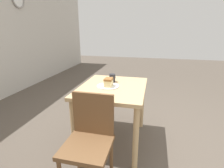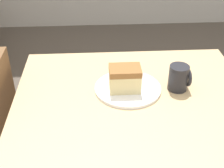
{
  "view_description": "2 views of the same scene",
  "coord_description": "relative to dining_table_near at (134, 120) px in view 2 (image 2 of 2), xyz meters",
  "views": [
    {
      "loc": [
        -1.85,
        -0.0,
        1.4
      ],
      "look_at": [
        0.06,
        0.46,
        0.78
      ],
      "focal_mm": 28.0,
      "sensor_mm": 36.0,
      "label": 1
    },
    {
      "loc": [
        -0.07,
        -0.53,
        1.44
      ],
      "look_at": [
        -0.0,
        0.53,
        0.76
      ],
      "focal_mm": 50.0,
      "sensor_mm": 36.0,
      "label": 2
    }
  ],
  "objects": [
    {
      "name": "plate",
      "position": [
        -0.02,
        0.05,
        0.12
      ],
      "size": [
        0.27,
        0.27,
        0.01
      ],
      "color": "white",
      "rests_on": "dining_table_near"
    },
    {
      "name": "cake_slice",
      "position": [
        -0.04,
        0.04,
        0.18
      ],
      "size": [
        0.12,
        0.09,
        0.1
      ],
      "color": "beige",
      "rests_on": "plate"
    },
    {
      "name": "dining_table_near",
      "position": [
        0.0,
        0.0,
        0.0
      ],
      "size": [
        0.93,
        0.77,
        0.74
      ],
      "color": "tan",
      "rests_on": "ground_plane"
    },
    {
      "name": "coffee_mug",
      "position": [
        0.18,
        0.05,
        0.17
      ],
      "size": [
        0.08,
        0.08,
        0.1
      ],
      "color": "#232328",
      "rests_on": "dining_table_near"
    }
  ]
}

